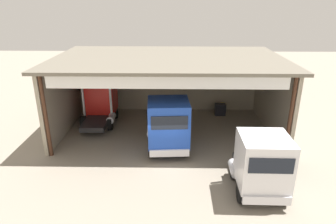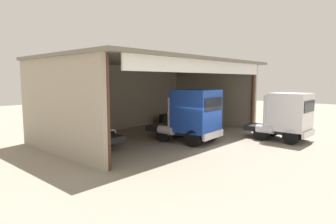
{
  "view_description": "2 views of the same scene",
  "coord_description": "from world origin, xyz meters",
  "px_view_note": "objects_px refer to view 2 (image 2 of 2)",
  "views": [
    {
      "loc": [
        0.39,
        -16.69,
        9.49
      ],
      "look_at": [
        0.0,
        3.1,
        1.9
      ],
      "focal_mm": 32.03,
      "sensor_mm": 36.0,
      "label": 1
    },
    {
      "loc": [
        -15.23,
        -10.57,
        4.21
      ],
      "look_at": [
        0.0,
        3.1,
        1.9
      ],
      "focal_mm": 30.58,
      "sensor_mm": 36.0,
      "label": 2
    }
  ],
  "objects_px": {
    "tool_cart": "(165,119)",
    "oil_drum": "(163,119)",
    "truck_white_center_left_bay": "(287,116)",
    "truck_blue_yard_outside": "(193,115)",
    "truck_red_left_bay": "(81,117)"
  },
  "relations": [
    {
      "from": "truck_red_left_bay",
      "to": "truck_white_center_left_bay",
      "type": "relative_size",
      "value": 1.15
    },
    {
      "from": "truck_white_center_left_bay",
      "to": "truck_blue_yard_outside",
      "type": "bearing_deg",
      "value": -43.1
    },
    {
      "from": "oil_drum",
      "to": "tool_cart",
      "type": "bearing_deg",
      "value": -117.73
    },
    {
      "from": "truck_blue_yard_outside",
      "to": "oil_drum",
      "type": "relative_size",
      "value": 6.12
    },
    {
      "from": "tool_cart",
      "to": "oil_drum",
      "type": "bearing_deg",
      "value": 62.27
    },
    {
      "from": "truck_red_left_bay",
      "to": "truck_white_center_left_bay",
      "type": "bearing_deg",
      "value": -43.54
    },
    {
      "from": "truck_blue_yard_outside",
      "to": "tool_cart",
      "type": "distance_m",
      "value": 7.99
    },
    {
      "from": "oil_drum",
      "to": "tool_cart",
      "type": "relative_size",
      "value": 0.86
    },
    {
      "from": "truck_red_left_bay",
      "to": "truck_white_center_left_bay",
      "type": "distance_m",
      "value": 13.84
    },
    {
      "from": "oil_drum",
      "to": "truck_red_left_bay",
      "type": "bearing_deg",
      "value": -167.48
    },
    {
      "from": "tool_cart",
      "to": "truck_white_center_left_bay",
      "type": "bearing_deg",
      "value": -88.16
    },
    {
      "from": "truck_white_center_left_bay",
      "to": "tool_cart",
      "type": "distance_m",
      "value": 11.17
    },
    {
      "from": "truck_blue_yard_outside",
      "to": "truck_red_left_bay",
      "type": "bearing_deg",
      "value": -45.22
    },
    {
      "from": "oil_drum",
      "to": "tool_cart",
      "type": "height_order",
      "value": "tool_cart"
    },
    {
      "from": "truck_white_center_left_bay",
      "to": "oil_drum",
      "type": "xyz_separation_m",
      "value": [
        -0.08,
        11.61,
        -1.33
      ]
    }
  ]
}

